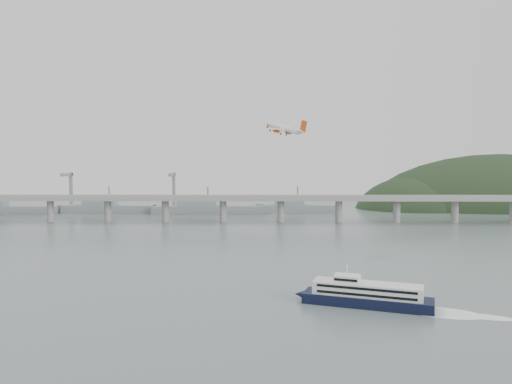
{
  "coord_description": "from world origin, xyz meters",
  "views": [
    {
      "loc": [
        2.83,
        -228.66,
        55.44
      ],
      "look_at": [
        0.0,
        55.0,
        36.0
      ],
      "focal_mm": 35.0,
      "sensor_mm": 36.0,
      "label": 1
    }
  ],
  "objects": [
    {
      "name": "distant_fleet",
      "position": [
        -155.36,
        265.08,
        6.22
      ],
      "size": [
        453.0,
        60.9,
        40.0
      ],
      "color": "slate",
      "rests_on": "ground"
    },
    {
      "name": "ferry",
      "position": [
        42.8,
        -44.26,
        4.03
      ],
      "size": [
        76.18,
        32.96,
        14.88
      ],
      "rotation": [
        0.0,
        0.0,
        -0.33
      ],
      "color": "black",
      "rests_on": "ground"
    },
    {
      "name": "bridge",
      "position": [
        -1.15,
        200.0,
        17.65
      ],
      "size": [
        800.0,
        22.0,
        23.9
      ],
      "color": "gray",
      "rests_on": "ground"
    },
    {
      "name": "ground",
      "position": [
        0.0,
        0.0,
        0.0
      ],
      "size": [
        900.0,
        900.0,
        0.0
      ],
      "primitive_type": "plane",
      "color": "#576564",
      "rests_on": "ground"
    },
    {
      "name": "headland",
      "position": [
        285.18,
        331.75,
        -19.34
      ],
      "size": [
        365.0,
        155.0,
        156.0
      ],
      "color": "black",
      "rests_on": "ground"
    },
    {
      "name": "airliner",
      "position": [
        17.34,
        78.22,
        73.31
      ],
      "size": [
        28.06,
        29.6,
        10.93
      ],
      "rotation": [
        0.05,
        -0.23,
        2.31
      ],
      "color": "white",
      "rests_on": "ground"
    }
  ]
}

